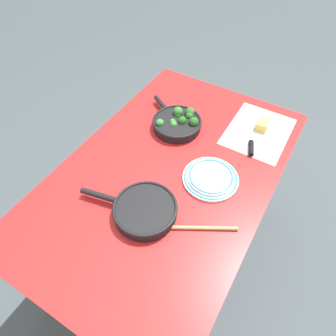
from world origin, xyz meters
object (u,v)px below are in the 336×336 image
Objects in this scene: skillet_eggs at (144,210)px; wooden_spoon at (176,227)px; grater_knife at (251,140)px; skillet_broccoli at (177,122)px; cheese_block at (262,125)px; dinner_plate_stack at (211,178)px.

wooden_spoon is at bearing 170.83° from skillet_eggs.
skillet_broccoli is at bearing 83.75° from grater_knife.
skillet_broccoli is at bearing 119.79° from cheese_block.
wooden_spoon is at bearing 178.22° from dinner_plate_stack.
grater_knife is 3.49× the size of cheese_block.
cheese_block is 0.42m from dinner_plate_stack.
skillet_broccoli is at bearing 52.86° from dinner_plate_stack.
skillet_eggs is 0.61m from grater_knife.
dinner_plate_stack is (0.27, -0.01, 0.01)m from wooden_spoon.
grater_knife is 1.15× the size of dinner_plate_stack.
cheese_block is at bearing -25.63° from grater_knife.
skillet_eggs is at bearing -27.02° from wooden_spoon.
wooden_spoon is 4.30× the size of cheese_block.
skillet_eggs reaches higher than cheese_block.
cheese_block reaches higher than dinner_plate_stack.
grater_knife is 0.12m from cheese_block.
grater_knife reaches higher than wooden_spoon.
skillet_eggs reaches higher than grater_knife.
skillet_eggs is at bearing 162.50° from cheese_block.
grater_knife is at bearing 174.85° from cheese_block.
skillet_eggs is 0.31m from dinner_plate_stack.
skillet_broccoli is 1.37× the size of dinner_plate_stack.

